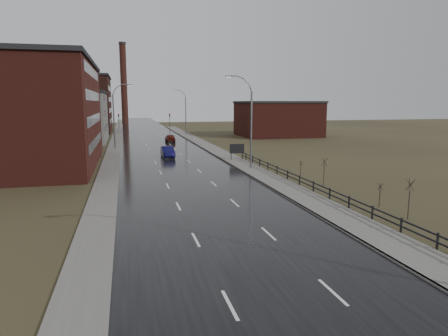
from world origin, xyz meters
TOP-DOWN VIEW (x-y plane):
  - road at (0.00, 60.00)m, footprint 14.00×300.00m
  - sidewalk_right at (8.60, 35.00)m, footprint 3.20×180.00m
  - curb_right at (7.08, 35.00)m, footprint 0.16×180.00m
  - sidewalk_left at (-8.20, 60.00)m, footprint 2.40×260.00m
  - warehouse_near at (-20.99, 45.00)m, footprint 22.44×28.56m
  - warehouse_mid at (-17.99, 78.00)m, footprint 16.32×20.40m
  - warehouse_far at (-22.99, 108.00)m, footprint 26.52×24.48m
  - building_right at (30.30, 82.00)m, footprint 18.36×16.32m
  - smokestack at (-6.00, 150.00)m, footprint 2.70×2.70m
  - streetlight_right_mid at (8.50, 36.00)m, footprint 3.36×0.28m
  - streetlight_left at (-7.70, 62.00)m, footprint 3.36×0.28m
  - streetlight_right_far at (8.50, 90.00)m, footprint 3.36×0.28m
  - guardrail at (10.30, 18.31)m, footprint 0.10×53.05m
  - shrub_c at (12.99, 12.75)m, footprint 0.68×0.72m
  - shrub_d at (13.13, 16.24)m, footprint 0.46×0.49m
  - shrub_e at (12.73, 24.67)m, footprint 0.66×0.70m
  - shrub_f at (13.02, 30.65)m, footprint 0.40×0.42m
  - billboard at (9.10, 43.49)m, footprint 2.15×0.17m
  - traffic_light_left at (-8.00, 120.00)m, footprint 0.58×2.73m
  - traffic_light_right at (8.00, 120.00)m, footprint 0.58×2.73m
  - car_near at (-0.10, 49.08)m, footprint 1.79×4.96m
  - car_far at (2.87, 72.51)m, footprint 2.06×4.85m

SIDE VIEW (x-z plane):
  - road at x=0.00m, z-range 0.00..0.06m
  - sidewalk_left at x=-8.20m, z-range 0.00..0.12m
  - sidewalk_right at x=8.60m, z-range 0.00..0.18m
  - curb_right at x=7.08m, z-range 0.00..0.18m
  - guardrail at x=10.30m, z-range 0.16..1.26m
  - car_near at x=-0.10m, z-range 0.00..1.62m
  - car_far at x=2.87m, z-range 0.00..1.64m
  - shrub_f at x=13.02m, z-range 0.05..1.68m
  - shrub_d at x=13.13m, z-range 0.06..1.98m
  - shrub_e at x=12.73m, z-range 0.09..2.89m
  - shrub_c at x=12.99m, z-range 0.09..3.00m
  - billboard at x=9.10m, z-range 0.44..2.83m
  - building_right at x=30.30m, z-range 0.01..8.51m
  - traffic_light_left at x=-8.00m, z-range 1.95..7.25m
  - traffic_light_right at x=8.00m, z-range 1.95..7.25m
  - warehouse_mid at x=-17.99m, z-range 0.01..10.51m
  - streetlight_right_mid at x=8.50m, z-range 0.16..11.51m
  - streetlight_left at x=-7.70m, z-range 0.16..11.51m
  - streetlight_right_far at x=8.50m, z-range 0.16..11.51m
  - warehouse_near at x=-20.99m, z-range 0.01..13.51m
  - warehouse_far at x=-22.99m, z-range 0.01..15.51m
  - smokestack at x=-6.00m, z-range 0.15..30.85m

